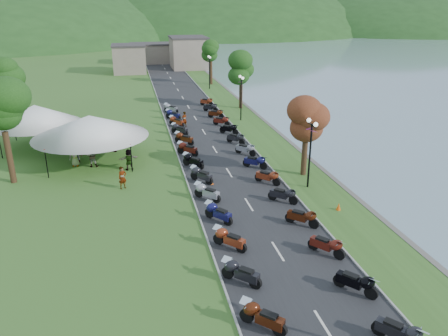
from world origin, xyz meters
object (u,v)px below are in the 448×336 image
pedestrian_b (93,167)px  pedestrian_c (78,162)px  pedestrian_a (123,188)px  vendor_tent_main (91,139)px

pedestrian_b → pedestrian_c: 1.88m
pedestrian_a → pedestrian_c: pedestrian_c is taller
pedestrian_a → pedestrian_b: size_ratio=0.88×
vendor_tent_main → pedestrian_b: bearing=-89.0°
vendor_tent_main → pedestrian_c: 2.40m
vendor_tent_main → pedestrian_b: 2.41m
pedestrian_a → pedestrian_b: (-2.45, 5.17, 0.00)m
pedestrian_a → pedestrian_b: bearing=89.3°
pedestrian_a → pedestrian_b: 5.72m
pedestrian_c → pedestrian_a: bearing=-20.8°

